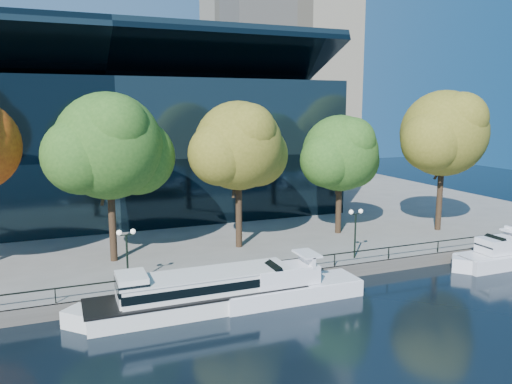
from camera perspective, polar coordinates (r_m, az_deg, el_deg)
name	(u,v)px	position (r m, az deg, el deg)	size (l,w,h in m)	color
ground	(224,314)	(33.00, -3.64, -13.73)	(160.00, 160.00, 0.00)	black
promenade	(138,205)	(67.07, -13.34, -1.42)	(90.00, 67.08, 1.00)	slate
railing	(209,270)	(35.22, -5.34, -8.84)	(88.20, 0.08, 0.99)	black
convention_building	(106,147)	(61.03, -16.72, 4.95)	(50.00, 24.57, 21.43)	black
tour_boat	(193,292)	(33.17, -7.18, -11.30)	(15.66, 3.49, 2.97)	white
cruiser_near	(285,286)	(34.87, 3.38, -10.66)	(10.96, 2.82, 3.17)	white
cruiser_far	(501,255)	(46.45, 26.17, -6.44)	(9.65, 2.68, 3.15)	white
tree_2	(111,148)	(40.07, -16.23, 4.82)	(10.32, 8.47, 13.28)	black
tree_3	(240,148)	(42.53, -1.80, 5.08)	(9.45, 7.75, 12.65)	black
tree_4	(342,155)	(48.23, 9.77, 4.20)	(9.03, 7.41, 11.39)	black
tree_5	(445,135)	(52.00, 20.82, 6.08)	(10.37, 8.51, 13.74)	black
lamp_1	(127,245)	(34.78, -14.57, -5.84)	(1.26, 0.36, 4.03)	black
lamp_2	(356,222)	(40.90, 11.31, -3.40)	(1.26, 0.36, 4.03)	black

